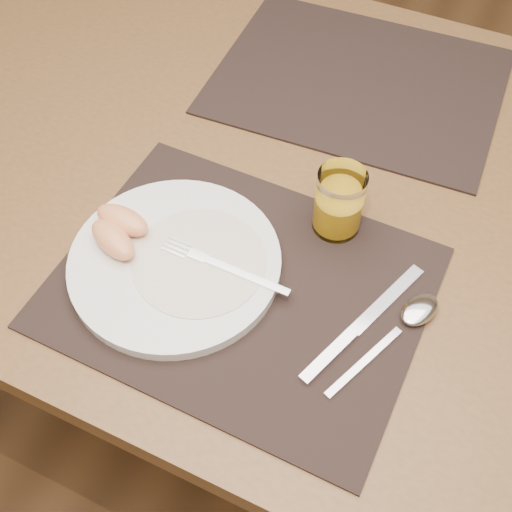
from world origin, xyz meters
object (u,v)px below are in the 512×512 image
(fork, at_px, (214,263))
(knife, at_px, (354,331))
(table, at_px, (305,210))
(plate, at_px, (175,262))
(placemat_far, at_px, (358,81))
(spoon, at_px, (412,317))
(juice_glass, at_px, (339,204))
(placemat_near, at_px, (240,287))

(fork, bearing_deg, knife, -2.74)
(table, height_order, knife, knife)
(plate, height_order, knife, plate)
(placemat_far, bearing_deg, plate, -100.85)
(plate, bearing_deg, knife, 1.35)
(plate, height_order, fork, fork)
(knife, xyz_separation_m, spoon, (0.06, 0.05, 0.00))
(juice_glass, bearing_deg, fork, -129.53)
(table, xyz_separation_m, spoon, (0.21, -0.18, 0.09))
(plate, relative_size, fork, 1.54)
(placemat_far, xyz_separation_m, juice_glass, (0.08, -0.30, 0.04))
(table, xyz_separation_m, placemat_near, (-0.00, -0.22, 0.09))
(plate, xyz_separation_m, fork, (0.05, 0.01, 0.01))
(table, xyz_separation_m, placemat_far, (-0.01, 0.22, 0.09))
(placemat_far, bearing_deg, spoon, -62.05)
(fork, height_order, juice_glass, juice_glass)
(spoon, bearing_deg, juice_glass, 143.96)
(table, distance_m, placemat_near, 0.24)
(placemat_far, xyz_separation_m, spoon, (0.21, -0.40, 0.01))
(placemat_far, xyz_separation_m, plate, (-0.09, -0.45, 0.01))
(placemat_far, xyz_separation_m, fork, (-0.04, -0.43, 0.02))
(fork, distance_m, juice_glass, 0.18)
(table, relative_size, plate, 5.19)
(plate, relative_size, knife, 1.27)
(plate, bearing_deg, placemat_near, 5.17)
(knife, bearing_deg, placemat_far, 109.18)
(table, xyz_separation_m, plate, (-0.09, -0.23, 0.10))
(juice_glass, bearing_deg, spoon, -36.04)
(knife, relative_size, juice_glass, 2.22)
(knife, xyz_separation_m, juice_glass, (-0.08, 0.14, 0.04))
(table, relative_size, fork, 8.01)
(placemat_far, distance_m, juice_glass, 0.31)
(knife, bearing_deg, juice_glass, 118.58)
(placemat_near, relative_size, plate, 1.67)
(table, xyz_separation_m, fork, (-0.04, -0.21, 0.11))
(placemat_near, height_order, spoon, spoon)
(plate, xyz_separation_m, knife, (0.24, 0.01, -0.01))
(placemat_far, bearing_deg, table, -88.70)
(placemat_far, relative_size, fork, 2.57)
(placemat_far, distance_m, fork, 0.44)
(knife, distance_m, juice_glass, 0.17)
(placemat_near, xyz_separation_m, knife, (0.15, -0.00, 0.00))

